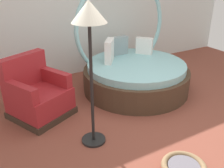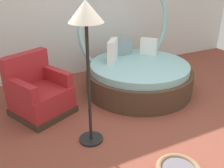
% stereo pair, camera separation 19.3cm
% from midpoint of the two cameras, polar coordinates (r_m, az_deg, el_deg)
% --- Properties ---
extents(ground_plane, '(8.00, 8.00, 0.02)m').
position_cam_midpoint_polar(ground_plane, '(3.82, 7.41, -9.47)').
color(ground_plane, brown).
extents(back_wall, '(8.00, 0.12, 2.87)m').
position_cam_midpoint_polar(back_wall, '(5.43, -8.57, 17.25)').
color(back_wall, silver).
rests_on(back_wall, ground_plane).
extents(round_daybed, '(1.96, 1.96, 2.07)m').
position_cam_midpoint_polar(round_daybed, '(4.77, 3.77, 3.26)').
color(round_daybed, '#473323').
rests_on(round_daybed, ground_plane).
extents(red_armchair, '(1.06, 1.06, 0.94)m').
position_cam_midpoint_polar(red_armchair, '(4.09, -17.79, -2.52)').
color(red_armchair, '#38281E').
rests_on(red_armchair, ground_plane).
extents(pet_basket, '(0.51, 0.51, 0.13)m').
position_cam_midpoint_polar(pet_basket, '(3.08, 14.10, -18.02)').
color(pet_basket, '#8E704C').
rests_on(pet_basket, ground_plane).
extents(floor_lamp, '(0.40, 0.40, 1.82)m').
position_cam_midpoint_polar(floor_lamp, '(2.86, -7.09, 12.62)').
color(floor_lamp, black).
rests_on(floor_lamp, ground_plane).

